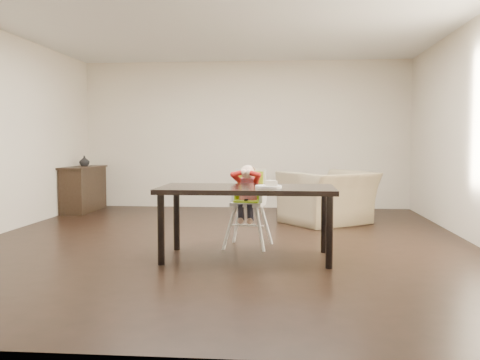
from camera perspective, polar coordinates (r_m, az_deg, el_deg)
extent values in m
plane|color=black|center=(6.54, -1.90, -6.62)|extent=(7.00, 7.00, 0.00)
cube|color=beige|center=(9.91, 0.56, 4.84)|extent=(6.00, 0.02, 2.70)
cube|color=beige|center=(2.99, -10.26, 6.73)|extent=(6.00, 0.02, 2.70)
cube|color=white|center=(6.60, -1.96, 17.10)|extent=(6.00, 7.00, 0.02)
cube|color=black|center=(5.52, 0.75, -0.98)|extent=(1.80, 0.90, 0.05)
cylinder|color=black|center=(5.33, -8.43, -5.27)|extent=(0.07, 0.07, 0.70)
cylinder|color=black|center=(5.20, 9.52, -5.51)|extent=(0.07, 0.07, 0.70)
cylinder|color=black|center=(6.04, -6.78, -4.16)|extent=(0.07, 0.07, 0.70)
cylinder|color=black|center=(5.93, 8.97, -4.33)|extent=(0.07, 0.07, 0.70)
cylinder|color=white|center=(6.06, -1.18, -5.04)|extent=(0.04, 0.04, 0.50)
cylinder|color=white|center=(5.98, 2.16, -5.17)|extent=(0.04, 0.04, 0.50)
cylinder|color=white|center=(6.41, -0.33, -4.55)|extent=(0.04, 0.04, 0.50)
cylinder|color=white|center=(6.33, 2.83, -4.67)|extent=(0.04, 0.04, 0.50)
cube|color=white|center=(6.16, 0.87, -2.54)|extent=(0.40, 0.37, 0.04)
cube|color=#94C118|center=(6.15, 0.87, -2.25)|extent=(0.33, 0.31, 0.03)
cube|color=white|center=(6.27, 1.16, -0.53)|extent=(0.36, 0.10, 0.38)
cube|color=#94C118|center=(6.25, 1.11, -0.63)|extent=(0.30, 0.06, 0.34)
cube|color=black|center=(6.19, 0.44, -0.66)|extent=(0.05, 0.16, 0.02)
cube|color=black|center=(6.17, 1.50, -0.69)|extent=(0.05, 0.16, 0.02)
cylinder|color=red|center=(6.14, 0.87, -1.00)|extent=(0.24, 0.24, 0.24)
sphere|color=beige|center=(6.11, 0.84, 0.83)|extent=(0.18, 0.18, 0.16)
ellipsoid|color=brown|center=(6.13, 0.89, 1.01)|extent=(0.19, 0.18, 0.12)
sphere|color=beige|center=(6.03, 0.36, 0.83)|extent=(0.08, 0.08, 0.07)
sphere|color=beige|center=(6.02, 0.95, 0.83)|extent=(0.08, 0.08, 0.07)
cylinder|color=white|center=(5.36, 3.07, -0.76)|extent=(0.32, 0.32, 0.02)
torus|color=white|center=(5.36, 3.07, -0.64)|extent=(0.32, 0.32, 0.01)
imported|color=#96835F|center=(8.03, 9.39, -0.92)|extent=(1.43, 1.34, 1.05)
cube|color=black|center=(9.76, -16.35, -1.01)|extent=(0.40, 1.20, 0.76)
cube|color=black|center=(9.73, -16.39, 1.31)|extent=(0.44, 1.26, 0.03)
imported|color=#99999E|center=(9.79, -16.26, 1.94)|extent=(0.20, 0.21, 0.18)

